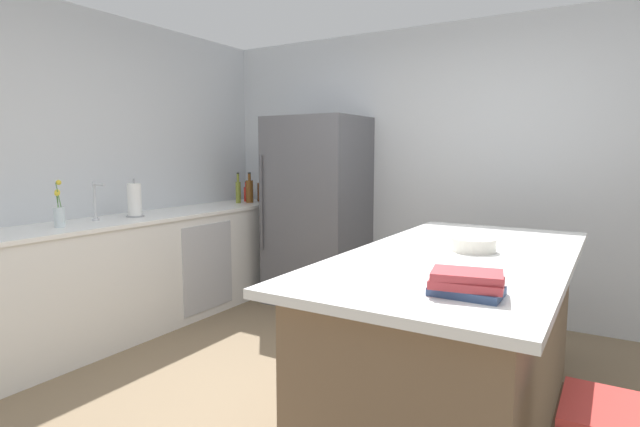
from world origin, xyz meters
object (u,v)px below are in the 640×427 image
(syrup_bottle, at_px, (261,191))
(olive_oil_bottle, at_px, (238,191))
(mixing_bowl, at_px, (474,245))
(kitchen_island, at_px, (457,338))
(refrigerator, at_px, (317,211))
(whiskey_bottle, at_px, (250,191))
(flower_vase, at_px, (59,213))
(hot_sauce_bottle, at_px, (246,194))
(paper_towel_roll, at_px, (135,201))
(cookbook_stack, at_px, (467,283))
(sink_faucet, at_px, (96,200))

(syrup_bottle, bearing_deg, olive_oil_bottle, -107.24)
(mixing_bowl, bearing_deg, kitchen_island, -113.15)
(refrigerator, distance_m, whiskey_bottle, 0.84)
(flower_vase, xyz_separation_m, mixing_bowl, (2.69, 0.67, -0.08))
(flower_vase, relative_size, hot_sauce_bottle, 1.53)
(paper_towel_roll, height_order, cookbook_stack, paper_towel_roll)
(sink_faucet, bearing_deg, olive_oil_bottle, 88.91)
(flower_vase, relative_size, whiskey_bottle, 1.05)
(syrup_bottle, bearing_deg, sink_faucet, -93.46)
(kitchen_island, bearing_deg, mixing_bowl, 66.85)
(olive_oil_bottle, height_order, cookbook_stack, olive_oil_bottle)
(sink_faucet, bearing_deg, refrigerator, 61.80)
(refrigerator, relative_size, mixing_bowl, 7.75)
(hot_sauce_bottle, height_order, cookbook_stack, hot_sauce_bottle)
(syrup_bottle, xyz_separation_m, olive_oil_bottle, (-0.08, -0.27, 0.02))
(sink_faucet, relative_size, flower_vase, 0.90)
(syrup_bottle, distance_m, whiskey_bottle, 0.18)
(olive_oil_bottle, xyz_separation_m, mixing_bowl, (2.74, -1.30, -0.10))
(paper_towel_roll, distance_m, hot_sauce_bottle, 1.49)
(kitchen_island, height_order, flower_vase, flower_vase)
(olive_oil_bottle, relative_size, cookbook_stack, 1.12)
(sink_faucet, distance_m, mixing_bowl, 2.80)
(paper_towel_roll, height_order, olive_oil_bottle, olive_oil_bottle)
(refrigerator, bearing_deg, syrup_bottle, 169.19)
(whiskey_bottle, relative_size, olive_oil_bottle, 1.00)
(refrigerator, height_order, whiskey_bottle, refrigerator)
(refrigerator, bearing_deg, kitchen_island, -40.07)
(olive_oil_bottle, bearing_deg, kitchen_island, -27.43)
(kitchen_island, distance_m, paper_towel_roll, 2.75)
(hot_sauce_bottle, relative_size, mixing_bowl, 0.94)
(hot_sauce_bottle, height_order, whiskey_bottle, whiskey_bottle)
(flower_vase, height_order, paper_towel_roll, flower_vase)
(hot_sauce_bottle, bearing_deg, olive_oil_bottle, -75.70)
(kitchen_island, bearing_deg, refrigerator, 139.93)
(kitchen_island, relative_size, flower_vase, 6.68)
(hot_sauce_bottle, distance_m, olive_oil_bottle, 0.19)
(cookbook_stack, bearing_deg, flower_vase, 176.32)
(whiskey_bottle, xyz_separation_m, cookbook_stack, (2.85, -2.24, -0.09))
(kitchen_island, distance_m, syrup_bottle, 3.16)
(syrup_bottle, bearing_deg, paper_towel_roll, -92.32)
(hot_sauce_bottle, relative_size, cookbook_stack, 0.77)
(kitchen_island, distance_m, refrigerator, 2.39)
(syrup_bottle, bearing_deg, mixing_bowl, -30.55)
(syrup_bottle, bearing_deg, refrigerator, -10.81)
(refrigerator, xyz_separation_m, hot_sauce_bottle, (-0.94, 0.07, 0.12))
(hot_sauce_bottle, distance_m, mixing_bowl, 3.16)
(sink_faucet, xyz_separation_m, cookbook_stack, (2.96, -0.53, -0.12))
(refrigerator, height_order, cookbook_stack, refrigerator)
(kitchen_island, relative_size, paper_towel_roll, 7.13)
(sink_faucet, bearing_deg, syrup_bottle, 86.54)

